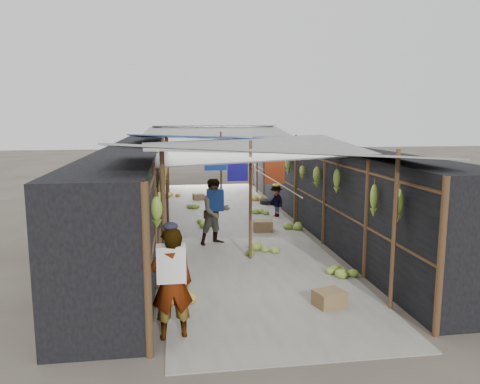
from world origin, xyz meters
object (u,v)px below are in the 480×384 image
crate_near (329,299)px  shopper_blue (215,212)px  black_basin (268,202)px  vendor_elderly (172,283)px  vendor_seated (276,201)px

crate_near → shopper_blue: shopper_blue is taller
crate_near → black_basin: bearing=68.8°
shopper_blue → vendor_elderly: bearing=-125.3°
crate_near → black_basin: 9.17m
vendor_elderly → shopper_blue: 4.95m
vendor_elderly → vendor_seated: vendor_elderly is taller
crate_near → vendor_elderly: size_ratio=0.29×
vendor_seated → shopper_blue: bearing=-58.8°
shopper_blue → vendor_seated: shopper_blue is taller
shopper_blue → vendor_seated: bearing=30.1°
shopper_blue → black_basin: bearing=42.1°
vendor_seated → vendor_elderly: bearing=-44.5°
crate_near → shopper_blue: (-1.48, 4.12, 0.67)m
crate_near → black_basin: size_ratio=0.84×
black_basin → vendor_elderly: size_ratio=0.35×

